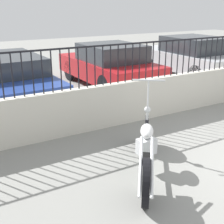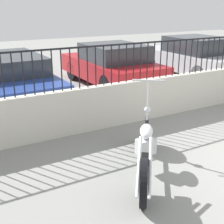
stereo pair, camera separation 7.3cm
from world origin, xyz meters
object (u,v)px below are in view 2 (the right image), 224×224
object	(u,v)px
car_blue	(4,79)
car_silver	(193,56)
motorcycle_green	(145,152)
car_red	(112,65)

from	to	relation	value
car_blue	car_silver	world-z (taller)	car_silver
motorcycle_green	car_silver	distance (m)	7.32
motorcycle_green	car_silver	xyz separation A→B (m)	(5.46, 4.86, 0.29)
motorcycle_green	car_blue	world-z (taller)	motorcycle_green
car_red	car_silver	xyz separation A→B (m)	(3.20, -0.19, 0.03)
motorcycle_green	car_blue	xyz separation A→B (m)	(-1.07, 4.57, 0.27)
car_red	car_silver	distance (m)	3.21
motorcycle_green	car_red	bearing A→B (deg)	12.35
motorcycle_green	car_blue	size ratio (longest dim) A/B	0.42
car_blue	car_silver	distance (m)	6.54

